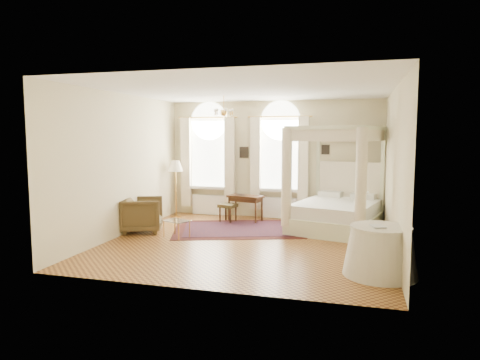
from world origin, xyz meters
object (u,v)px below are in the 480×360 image
object	(u,v)px
coffee_table	(177,222)
floor_lamp	(176,169)
canopy_bed	(336,207)
stool	(228,207)
nightstand	(368,214)
side_table	(380,251)
writing_desk	(245,199)
armchair	(143,215)

from	to	relation	value
coffee_table	floor_lamp	size ratio (longest dim) A/B	0.44
canopy_bed	stool	world-z (taller)	canopy_bed
canopy_bed	floor_lamp	size ratio (longest dim) A/B	1.70
nightstand	side_table	distance (m)	4.26
nightstand	floor_lamp	distance (m)	5.43
canopy_bed	coffee_table	size ratio (longest dim) A/B	3.89
nightstand	stool	xyz separation A→B (m)	(-3.66, -0.66, 0.14)
canopy_bed	coffee_table	world-z (taller)	canopy_bed
writing_desk	coffee_table	bearing A→B (deg)	-114.61
nightstand	writing_desk	bearing A→B (deg)	-172.60
canopy_bed	coffee_table	xyz separation A→B (m)	(-3.49, -1.74, -0.22)
canopy_bed	stool	size ratio (longest dim) A/B	5.46
coffee_table	armchair	bearing A→B (deg)	162.83
stool	writing_desk	bearing A→B (deg)	28.95
stool	floor_lamp	bearing A→B (deg)	170.22
nightstand	coffee_table	world-z (taller)	nightstand
canopy_bed	armchair	world-z (taller)	canopy_bed
nightstand	coffee_table	xyz separation A→B (m)	(-4.27, -2.69, 0.09)
coffee_table	side_table	world-z (taller)	side_table
armchair	side_table	bearing A→B (deg)	-130.24
armchair	floor_lamp	xyz separation A→B (m)	(0.00, 2.00, 0.96)
coffee_table	floor_lamp	world-z (taller)	floor_lamp
nightstand	coffee_table	size ratio (longest dim) A/B	0.75
writing_desk	side_table	distance (m)	5.08
coffee_table	stool	bearing A→B (deg)	73.27
armchair	coffee_table	distance (m)	1.08
coffee_table	floor_lamp	bearing A→B (deg)	113.98
side_table	floor_lamp	bearing A→B (deg)	144.30
stool	coffee_table	bearing A→B (deg)	-106.73
armchair	coffee_table	world-z (taller)	armchair
stool	armchair	size ratio (longest dim) A/B	0.54
canopy_bed	side_table	xyz separation A→B (m)	(0.88, -3.30, -0.17)
nightstand	floor_lamp	xyz separation A→B (m)	(-5.31, -0.37, 1.12)
nightstand	stool	bearing A→B (deg)	-169.82
writing_desk	nightstand	bearing A→B (deg)	7.40
stool	coffee_table	size ratio (longest dim) A/B	0.71
writing_desk	side_table	xyz separation A→B (m)	(3.33, -3.83, -0.19)
stool	nightstand	bearing A→B (deg)	10.18
stool	side_table	xyz separation A→B (m)	(3.76, -3.60, 0.01)
stool	side_table	world-z (taller)	side_table
canopy_bed	nightstand	world-z (taller)	canopy_bed
nightstand	coffee_table	distance (m)	5.05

